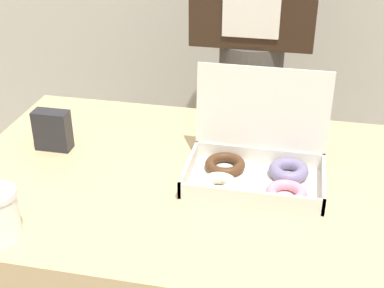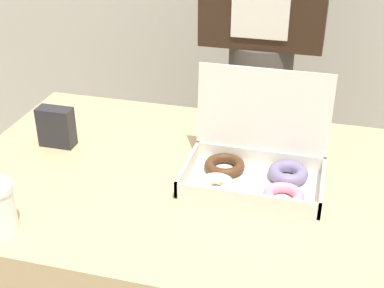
# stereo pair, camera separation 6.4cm
# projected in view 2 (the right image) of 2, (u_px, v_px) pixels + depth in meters

# --- Properties ---
(table) EXTENTS (1.13, 0.81, 0.76)m
(table) POSITION_uv_depth(u_px,v_px,m) (179.00, 285.00, 1.56)
(table) COLOR tan
(table) RESTS_ON ground_plane
(donut_box) EXTENTS (0.34, 0.24, 0.26)m
(donut_box) POSITION_uv_depth(u_px,v_px,m) (255.00, 167.00, 1.33)
(donut_box) COLOR silver
(donut_box) RESTS_ON table
(napkin_holder) EXTENTS (0.10, 0.05, 0.11)m
(napkin_holder) POSITION_uv_depth(u_px,v_px,m) (56.00, 127.00, 1.49)
(napkin_holder) COLOR #232328
(napkin_holder) RESTS_ON table
(person_customer) EXTENTS (0.43, 0.23, 1.68)m
(person_customer) POSITION_uv_depth(u_px,v_px,m) (262.00, 42.00, 1.90)
(person_customer) COLOR #4C4742
(person_customer) RESTS_ON ground_plane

